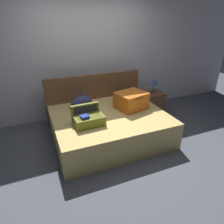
% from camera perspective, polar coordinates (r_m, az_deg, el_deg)
% --- Properties ---
extents(ground_plane, '(12.00, 12.00, 0.00)m').
position_cam_1_polar(ground_plane, '(3.53, 1.77, -10.50)').
color(ground_plane, '#4C515B').
extents(back_wall, '(8.00, 0.10, 2.60)m').
position_cam_1_polar(back_wall, '(4.48, -6.99, 15.34)').
color(back_wall, silver).
rests_on(back_wall, ground).
extents(bed, '(1.98, 1.61, 0.49)m').
position_cam_1_polar(bed, '(3.71, -0.72, -4.07)').
color(bed, tan).
rests_on(bed, ground).
extents(headboard, '(2.02, 0.08, 1.01)m').
position_cam_1_polar(headboard, '(4.32, -4.94, 4.07)').
color(headboard, brown).
rests_on(headboard, ground).
extents(hard_case_large, '(0.61, 0.57, 0.31)m').
position_cam_1_polar(hard_case_large, '(3.80, 5.45, 3.33)').
color(hard_case_large, '#D16619').
rests_on(hard_case_large, bed).
extents(hard_case_medium, '(0.49, 0.37, 0.30)m').
position_cam_1_polar(hard_case_medium, '(3.26, -6.73, -1.80)').
color(hard_case_medium, olive).
rests_on(hard_case_medium, bed).
extents(duffel_bag, '(0.46, 0.29, 0.29)m').
position_cam_1_polar(duffel_bag, '(3.85, -8.63, 2.85)').
color(duffel_bag, navy).
rests_on(duffel_bag, bed).
extents(pillow_center_head, '(0.50, 0.35, 0.17)m').
position_cam_1_polar(pillow_center_head, '(4.30, 4.12, 4.97)').
color(pillow_center_head, '#4C724C').
rests_on(pillow_center_head, bed).
extents(nightstand, '(0.44, 0.40, 0.54)m').
position_cam_1_polar(nightstand, '(4.69, 11.23, 2.31)').
color(nightstand, brown).
rests_on(nightstand, ground).
extents(table_lamp, '(0.19, 0.19, 0.32)m').
position_cam_1_polar(table_lamp, '(4.51, 11.78, 8.33)').
color(table_lamp, '#3F3833').
rests_on(table_lamp, nightstand).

